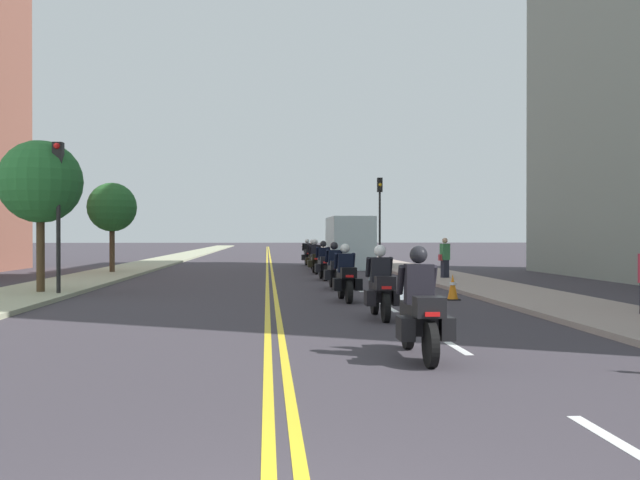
{
  "coord_description": "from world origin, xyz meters",
  "views": [
    {
      "loc": [
        -0.13,
        -3.61,
        1.78
      ],
      "look_at": [
        2.01,
        25.13,
        1.61
      ],
      "focal_mm": 40.04,
      "sensor_mm": 36.0,
      "label": 1
    }
  ],
  "objects": [
    {
      "name": "pedestrian_1",
      "position": [
        6.93,
        24.28,
        0.88
      ],
      "size": [
        0.5,
        0.35,
        1.7
      ],
      "rotation": [
        0.0,
        0.0,
        3.59
      ],
      "color": "#212330",
      "rests_on": "ground"
    },
    {
      "name": "motorcycle_5",
      "position": [
        2.13,
        29.74,
        0.66
      ],
      "size": [
        0.77,
        2.09,
        1.63
      ],
      "rotation": [
        0.0,
        0.0,
        0.02
      ],
      "color": "black",
      "rests_on": "ground"
    },
    {
      "name": "lane_dashes_white",
      "position": [
        2.88,
        29.0,
        0.0
      ],
      "size": [
        0.14,
        56.4,
        0.01
      ],
      "color": "silver",
      "rests_on": "ground"
    },
    {
      "name": "sidewalk_left",
      "position": [
        -7.24,
        48.0,
        0.06
      ],
      "size": [
        2.95,
        144.0,
        0.12
      ],
      "primitive_type": "cube",
      "color": "#A5A688",
      "rests_on": "ground"
    },
    {
      "name": "street_tree_1",
      "position": [
        -6.86,
        18.15,
        3.38
      ],
      "size": [
        2.46,
        2.46,
        4.63
      ],
      "color": "#4D3923",
      "rests_on": "ground"
    },
    {
      "name": "motorcycle_6",
      "position": [
        2.27,
        33.86,
        0.64
      ],
      "size": [
        0.77,
        2.2,
        1.59
      ],
      "rotation": [
        0.0,
        0.0,
        -0.02
      ],
      "color": "black",
      "rests_on": "ground"
    },
    {
      "name": "motorcycle_4",
      "position": [
        2.15,
        25.02,
        0.65
      ],
      "size": [
        0.77,
        2.2,
        1.59
      ],
      "rotation": [
        0.0,
        0.0,
        0.03
      ],
      "color": "black",
      "rests_on": "ground"
    },
    {
      "name": "motorcycle_2",
      "position": [
        2.0,
        15.61,
        0.63
      ],
      "size": [
        0.77,
        2.12,
        1.57
      ],
      "rotation": [
        0.0,
        0.0,
        0.03
      ],
      "color": "black",
      "rests_on": "ground"
    },
    {
      "name": "traffic_cone_2",
      "position": [
        5.01,
        15.82,
        0.36
      ],
      "size": [
        0.37,
        0.37,
        0.72
      ],
      "color": "black",
      "rests_on": "ground"
    },
    {
      "name": "sidewalk_right",
      "position": [
        7.24,
        48.0,
        0.06
      ],
      "size": [
        2.95,
        144.0,
        0.12
      ],
      "primitive_type": "cube",
      "color": "gray",
      "rests_on": "ground"
    },
    {
      "name": "traffic_light_near",
      "position": [
        -6.17,
        17.53,
        3.13
      ],
      "size": [
        0.28,
        0.38,
        4.49
      ],
      "color": "black",
      "rests_on": "ground"
    },
    {
      "name": "motorcycle_1",
      "position": [
        2.3,
        11.48,
        0.65
      ],
      "size": [
        0.76,
        2.13,
        1.59
      ],
      "rotation": [
        0.0,
        0.0,
        0.0
      ],
      "color": "black",
      "rests_on": "ground"
    },
    {
      "name": "street_tree_0",
      "position": [
        -7.28,
        29.96,
        3.09
      ],
      "size": [
        2.26,
        2.26,
        4.24
      ],
      "color": "#483523",
      "rests_on": "ground"
    },
    {
      "name": "motorcycle_7",
      "position": [
        2.25,
        38.38,
        0.67
      ],
      "size": [
        0.78,
        2.16,
        1.61
      ],
      "rotation": [
        0.0,
        0.0,
        0.05
      ],
      "color": "black",
      "rests_on": "ground"
    },
    {
      "name": "ground_plane",
      "position": [
        0.0,
        48.0,
        0.0
      ],
      "size": [
        264.0,
        264.0,
        0.0
      ],
      "primitive_type": "plane",
      "color": "#38333A"
    },
    {
      "name": "centreline_yellow_inner",
      "position": [
        -0.12,
        48.0,
        0.0
      ],
      "size": [
        0.12,
        132.0,
        0.01
      ],
      "primitive_type": "cube",
      "color": "yellow",
      "rests_on": "ground"
    },
    {
      "name": "parked_truck",
      "position": [
        4.37,
        35.58,
        1.27
      ],
      "size": [
        2.2,
        6.5,
        2.8
      ],
      "color": "silver",
      "rests_on": "ground"
    },
    {
      "name": "centreline_yellow_outer",
      "position": [
        0.12,
        48.0,
        0.0
      ],
      "size": [
        0.12,
        132.0,
        0.01
      ],
      "primitive_type": "cube",
      "color": "yellow",
      "rests_on": "ground"
    },
    {
      "name": "motorcycle_3",
      "position": [
        2.12,
        20.05,
        0.65
      ],
      "size": [
        0.77,
        2.22,
        1.58
      ],
      "rotation": [
        0.0,
        0.0,
        0.02
      ],
      "color": "black",
      "rests_on": "ground"
    },
    {
      "name": "traffic_cone_1",
      "position": [
        4.92,
        19.36,
        0.33
      ],
      "size": [
        0.36,
        0.36,
        0.67
      ],
      "color": "black",
      "rests_on": "ground"
    },
    {
      "name": "motorcycle_0",
      "position": [
        2.07,
        6.53,
        0.66
      ],
      "size": [
        0.76,
        2.24,
        1.64
      ],
      "rotation": [
        0.0,
        0.0,
        -0.0
      ],
      "color": "black",
      "rests_on": "ground"
    },
    {
      "name": "traffic_light_far",
      "position": [
        6.17,
        35.87,
        3.45
      ],
      "size": [
        0.28,
        0.38,
        5.03
      ],
      "color": "black",
      "rests_on": "ground"
    }
  ]
}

